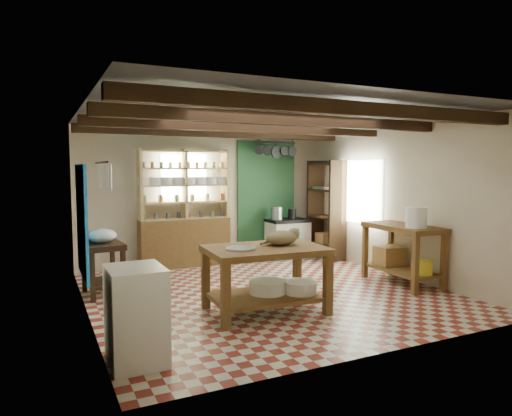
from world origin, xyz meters
name	(u,v)px	position (x,y,z in m)	size (l,w,h in m)	color
floor	(266,293)	(0.00, 0.00, -0.01)	(5.00, 5.00, 0.02)	maroon
ceiling	(267,116)	(0.00, 0.00, 2.60)	(5.00, 5.00, 0.02)	#4F5055
wall_back	(209,196)	(0.00, 2.50, 1.30)	(5.00, 0.04, 2.60)	beige
wall_front	(383,224)	(0.00, -2.50, 1.30)	(5.00, 0.04, 2.60)	beige
wall_left	(85,213)	(-2.50, 0.00, 1.30)	(0.04, 5.00, 2.60)	beige
wall_right	(398,200)	(2.50, 0.00, 1.30)	(0.04, 5.00, 2.60)	beige
ceiling_beams	(267,124)	(0.00, 0.00, 2.48)	(5.00, 3.80, 0.15)	#352112
blue_wall_patch	(82,221)	(-2.47, 0.90, 1.10)	(0.04, 1.40, 1.60)	#1C7DD2
green_wall_patch	(266,197)	(1.25, 2.47, 1.25)	(1.30, 0.04, 2.30)	#21532C
window_back	(184,176)	(-0.50, 2.48, 1.70)	(0.90, 0.02, 0.80)	silver
window_right	(359,192)	(2.48, 1.00, 1.40)	(0.02, 1.30, 1.20)	silver
utensil_rail	(102,175)	(-2.44, -1.20, 1.78)	(0.06, 0.90, 0.28)	black
pot_rack	(276,151)	(1.25, 2.05, 2.18)	(0.86, 0.12, 0.36)	black
shelving_unit	(184,208)	(-0.55, 2.31, 1.10)	(1.70, 0.34, 2.20)	#D8B77C
tall_rack	(326,210)	(2.28, 1.80, 1.00)	(0.40, 0.86, 2.00)	#352112
work_table	(265,279)	(-0.42, -0.80, 0.42)	(1.49, 0.99, 0.84)	brown
stove	(288,239)	(1.58, 2.15, 0.40)	(0.82, 0.55, 0.81)	beige
prep_table	(103,269)	(-2.20, 0.93, 0.38)	(0.52, 0.76, 0.77)	#352112
white_cabinet	(136,315)	(-2.22, -1.65, 0.46)	(0.51, 0.61, 0.92)	white
right_counter	(402,254)	(2.18, -0.48, 0.47)	(0.66, 1.32, 0.95)	brown
cat	(281,238)	(-0.17, -0.76, 0.94)	(0.42, 0.32, 0.19)	#8E7E52
steel_tray	(241,248)	(-0.77, -0.82, 0.85)	(0.38, 0.38, 0.02)	#B6B4BD
basin_large	(267,287)	(-0.37, -0.75, 0.31)	(0.48, 0.48, 0.17)	white
basin_small	(300,287)	(0.02, -0.93, 0.30)	(0.44, 0.44, 0.15)	white
kettle_left	(277,213)	(1.33, 2.15, 0.93)	(0.22, 0.22, 0.25)	#B6B4BD
kettle_right	(292,214)	(1.68, 2.15, 0.91)	(0.16, 0.16, 0.20)	black
enamel_bowl	(102,236)	(-2.20, 0.93, 0.87)	(0.41, 0.41, 0.20)	white
white_bucket	(416,217)	(2.11, -0.83, 1.11)	(0.31, 0.31, 0.31)	white
wicker_basket	(390,255)	(2.20, -0.18, 0.41)	(0.44, 0.35, 0.31)	#A37942
yellow_tub	(422,267)	(2.16, -0.93, 0.36)	(0.30, 0.30, 0.22)	gold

